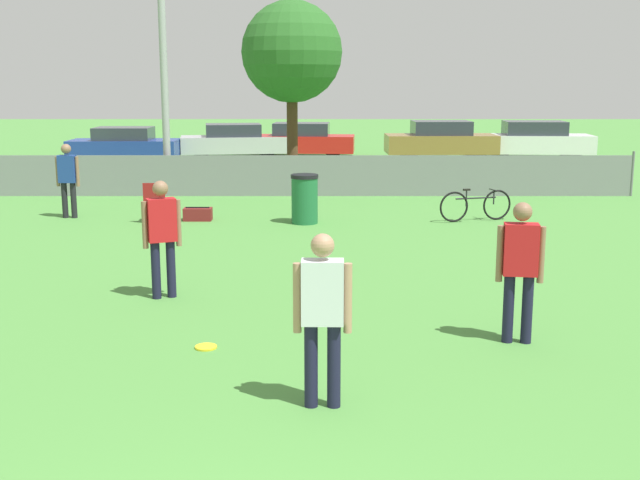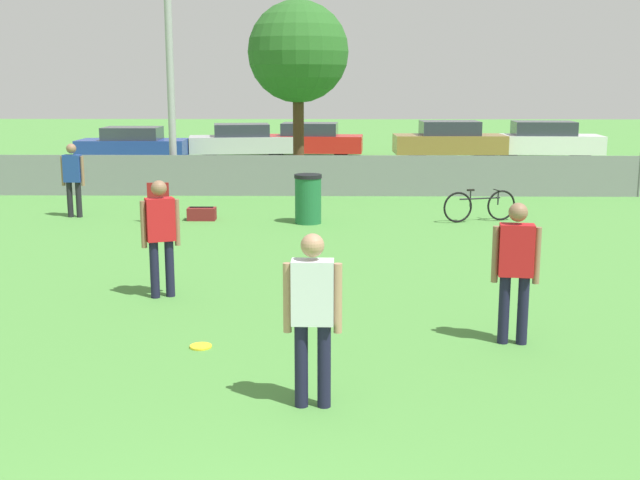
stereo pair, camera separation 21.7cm
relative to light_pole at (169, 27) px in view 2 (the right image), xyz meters
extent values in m
cube|color=gray|center=(3.52, -0.50, -3.90)|extent=(18.18, 0.03, 1.10)
cylinder|color=slate|center=(12.61, -0.50, -3.85)|extent=(0.07, 0.07, 1.21)
cylinder|color=#9E9EA3|center=(0.00, 0.00, -0.91)|extent=(0.20, 0.20, 7.09)
cylinder|color=#4C331E|center=(3.39, 1.55, -3.06)|extent=(0.32, 0.32, 2.79)
sphere|color=#286023|center=(3.39, 1.55, -0.58)|extent=(2.90, 2.90, 2.90)
cylinder|color=#191933|center=(6.45, -12.75, -4.04)|extent=(0.13, 0.13, 0.84)
cylinder|color=#191933|center=(6.67, -12.78, -4.04)|extent=(0.13, 0.13, 0.84)
cube|color=red|center=(6.56, -12.76, -3.31)|extent=(0.42, 0.27, 0.62)
sphere|color=#8C664C|center=(6.56, -12.76, -2.86)|extent=(0.22, 0.22, 0.22)
cylinder|color=#8C664C|center=(6.32, -12.73, -3.37)|extent=(0.08, 0.08, 0.67)
cylinder|color=#8C664C|center=(6.80, -12.79, -3.37)|extent=(0.08, 0.08, 0.67)
cylinder|color=#191933|center=(1.84, -10.80, -4.04)|extent=(0.13, 0.13, 0.84)
cylinder|color=#191933|center=(2.04, -10.71, -4.04)|extent=(0.13, 0.13, 0.84)
cube|color=red|center=(1.94, -10.76, -3.31)|extent=(0.45, 0.35, 0.62)
sphere|color=#8C664C|center=(1.94, -10.76, -2.86)|extent=(0.22, 0.22, 0.22)
cylinder|color=#8C664C|center=(1.72, -10.84, -3.37)|extent=(0.08, 0.08, 0.67)
cylinder|color=#8C664C|center=(2.16, -10.67, -3.37)|extent=(0.08, 0.08, 0.67)
cylinder|color=#191933|center=(4.11, -14.68, -4.04)|extent=(0.13, 0.13, 0.84)
cylinder|color=#191933|center=(4.33, -14.69, -4.04)|extent=(0.13, 0.13, 0.84)
cube|color=silver|center=(4.22, -14.69, -3.31)|extent=(0.40, 0.23, 0.62)
sphere|color=tan|center=(4.22, -14.69, -2.86)|extent=(0.22, 0.22, 0.22)
cylinder|color=tan|center=(3.98, -14.68, -3.37)|extent=(0.08, 0.08, 0.67)
cylinder|color=tan|center=(4.46, -14.69, -3.37)|extent=(0.08, 0.08, 0.67)
cylinder|color=black|center=(-1.41, -3.97, -4.05)|extent=(0.13, 0.13, 0.81)
cylinder|color=black|center=(-1.61, -3.95, -4.05)|extent=(0.13, 0.13, 0.81)
cube|color=navy|center=(-1.51, -3.96, -3.33)|extent=(0.39, 0.25, 0.62)
sphere|color=#8C664C|center=(-1.51, -3.96, -2.88)|extent=(0.22, 0.22, 0.22)
cylinder|color=#8C664C|center=(-1.28, -3.97, -3.39)|extent=(0.08, 0.08, 0.67)
cylinder|color=#8C664C|center=(-1.74, -3.94, -3.39)|extent=(0.08, 0.08, 0.67)
cylinder|color=yellow|center=(2.85, -12.97, -4.44)|extent=(0.26, 0.26, 0.03)
torus|color=yellow|center=(2.85, -12.97, -4.44)|extent=(0.26, 0.26, 0.03)
cylinder|color=#333338|center=(0.75, -4.22, -4.26)|extent=(0.02, 0.02, 0.39)
cylinder|color=#333338|center=(0.33, -4.25, -4.26)|extent=(0.02, 0.02, 0.39)
cylinder|color=#333338|center=(0.79, -4.64, -4.26)|extent=(0.02, 0.02, 0.39)
cylinder|color=#333338|center=(0.36, -4.68, -4.26)|extent=(0.02, 0.02, 0.39)
cube|color=maroon|center=(0.56, -4.45, -4.05)|extent=(0.51, 0.51, 0.03)
cube|color=maroon|center=(0.58, -4.67, -3.80)|extent=(0.47, 0.06, 0.47)
torus|color=black|center=(7.15, -4.52, -4.11)|extent=(0.67, 0.23, 0.68)
torus|color=black|center=(8.16, -4.23, -4.11)|extent=(0.67, 0.23, 0.68)
cylinder|color=black|center=(7.66, -4.38, -3.94)|extent=(0.94, 0.31, 0.04)
cylinder|color=black|center=(7.43, -4.44, -3.94)|extent=(0.03, 0.03, 0.35)
cylinder|color=black|center=(8.08, -4.25, -3.94)|extent=(0.03, 0.03, 0.32)
cube|color=black|center=(7.43, -4.44, -3.74)|extent=(0.17, 0.10, 0.04)
cylinder|color=black|center=(8.08, -4.25, -3.78)|extent=(0.15, 0.43, 0.03)
cylinder|color=#1E6638|center=(3.86, -4.66, -3.96)|extent=(0.57, 0.57, 1.00)
cylinder|color=black|center=(3.86, -4.66, -3.42)|extent=(0.60, 0.60, 0.08)
cube|color=maroon|center=(1.46, -4.30, -4.31)|extent=(0.62, 0.34, 0.28)
cube|color=black|center=(1.46, -4.30, -4.16)|extent=(0.53, 0.04, 0.02)
cylinder|color=black|center=(-2.03, 9.50, -4.15)|extent=(0.61, 0.19, 0.61)
cylinder|color=black|center=(-2.02, 7.98, -4.15)|extent=(0.61, 0.19, 0.61)
cylinder|color=black|center=(-4.56, 9.48, -4.15)|extent=(0.61, 0.19, 0.61)
cylinder|color=black|center=(-4.55, 7.95, -4.15)|extent=(0.61, 0.19, 0.61)
cube|color=navy|center=(-3.29, 8.73, -3.94)|extent=(4.10, 1.79, 0.63)
cube|color=#2D333D|center=(-3.29, 8.73, -3.39)|extent=(2.14, 1.56, 0.47)
cylinder|color=black|center=(1.88, 11.32, -4.14)|extent=(0.64, 0.27, 0.62)
cylinder|color=black|center=(2.10, 9.82, -4.14)|extent=(0.64, 0.27, 0.62)
cylinder|color=black|center=(-0.68, 10.94, -4.14)|extent=(0.64, 0.27, 0.62)
cylinder|color=black|center=(-0.46, 9.44, -4.14)|extent=(0.64, 0.27, 0.62)
cube|color=#B7B7BC|center=(0.71, 10.38, -3.93)|extent=(4.38, 2.33, 0.65)
cube|color=#2D333D|center=(0.71, 10.38, -3.36)|extent=(2.37, 1.83, 0.49)
cylinder|color=black|center=(4.81, 11.32, -4.15)|extent=(0.62, 0.22, 0.61)
cylinder|color=black|center=(4.71, 9.88, -4.15)|extent=(0.62, 0.22, 0.61)
cylinder|color=black|center=(2.18, 11.50, -4.15)|extent=(0.62, 0.22, 0.61)
cylinder|color=black|center=(2.08, 10.06, -4.15)|extent=(0.62, 0.22, 0.61)
cube|color=red|center=(3.45, 10.69, -3.93)|extent=(4.36, 1.95, 0.67)
cube|color=#2D333D|center=(3.45, 10.69, -3.34)|extent=(2.31, 1.61, 0.50)
cylinder|color=black|center=(10.33, 10.84, -4.11)|extent=(0.68, 0.20, 0.68)
cylinder|color=black|center=(10.37, 9.24, -4.11)|extent=(0.68, 0.20, 0.68)
cylinder|color=black|center=(7.64, 10.77, -4.11)|extent=(0.68, 0.20, 0.68)
cylinder|color=black|center=(7.68, 9.17, -4.11)|extent=(0.68, 0.20, 0.68)
cube|color=olive|center=(9.00, 10.01, -3.88)|extent=(4.38, 1.93, 0.72)
cube|color=#2D333D|center=(9.00, 10.01, -3.25)|extent=(2.30, 1.66, 0.54)
cylinder|color=black|center=(14.20, 10.91, -4.13)|extent=(0.66, 0.21, 0.65)
cylinder|color=black|center=(14.12, 9.36, -4.13)|extent=(0.66, 0.21, 0.65)
cylinder|color=black|center=(11.39, 11.06, -4.13)|extent=(0.66, 0.21, 0.65)
cylinder|color=black|center=(11.31, 9.51, -4.13)|extent=(0.66, 0.21, 0.65)
cube|color=white|center=(12.75, 10.21, -3.90)|extent=(4.63, 2.01, 0.72)
cube|color=#2D333D|center=(12.75, 10.21, -3.27)|extent=(2.44, 1.68, 0.54)
camera|label=1|loc=(4.20, -21.98, -1.34)|focal=45.00mm
camera|label=2|loc=(4.41, -21.97, -1.34)|focal=45.00mm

